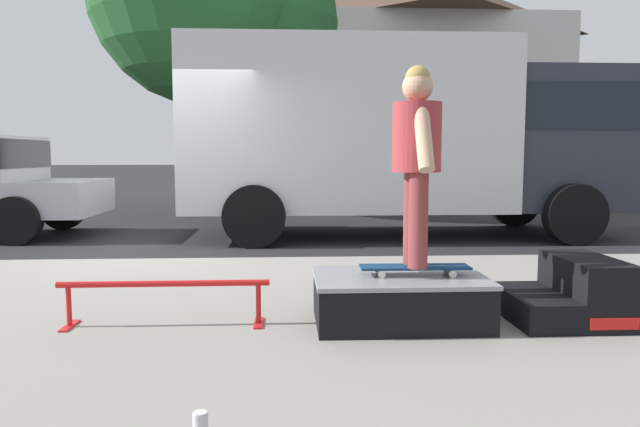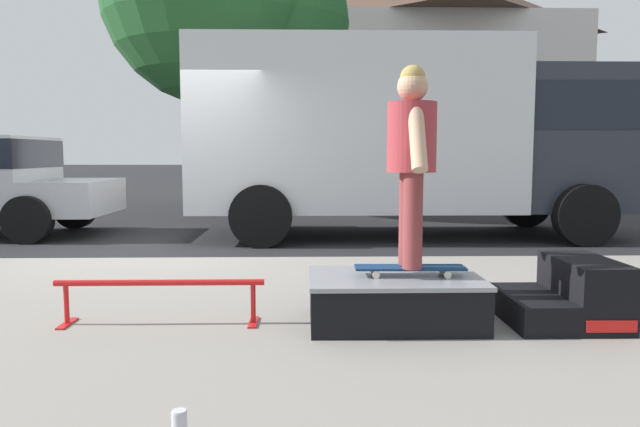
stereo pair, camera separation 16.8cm
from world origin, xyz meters
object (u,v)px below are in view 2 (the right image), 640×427
skate_box (394,298)px  street_tree_main (228,0)px  soda_can (179,425)px  kicker_ramp (568,296)px  skater_kid (412,149)px  box_truck (412,131)px  skateboard (410,268)px  grind_rail (160,291)px

skate_box → street_tree_main: 10.51m
skate_box → soda_can: skate_box is taller
soda_can → street_tree_main: street_tree_main is taller
kicker_ramp → skater_kid: skater_kid is taller
skater_kid → box_truck: box_truck is taller
skate_box → skater_kid: skater_kid is taller
kicker_ramp → skater_kid: (-1.14, 0.00, 1.05)m
skateboard → soda_can: 2.16m
skater_kid → soda_can: bearing=-126.8°
skate_box → soda_can: 2.08m
skateboard → street_tree_main: street_tree_main is taller
grind_rail → skater_kid: 2.04m
skate_box → kicker_ramp: kicker_ramp is taller
skate_box → kicker_ramp: bearing=-0.0°
street_tree_main → skate_box: bearing=-76.0°
skateboard → box_truck: size_ratio=0.11×
skater_kid → grind_rail: bearing=179.2°
skater_kid → skateboard: bearing=123.7°
skater_kid → kicker_ramp: bearing=-0.1°
skateboard → street_tree_main: 10.44m
skate_box → grind_rail: (-1.67, 0.03, 0.06)m
kicker_ramp → street_tree_main: bearing=111.0°
skate_box → skateboard: 0.24m
soda_can → box_truck: size_ratio=0.02×
skate_box → skateboard: skateboard is taller
kicker_ramp → skateboard: kicker_ramp is taller
skate_box → skateboard: bearing=1.0°
soda_can → box_truck: box_truck is taller
grind_rail → box_truck: (2.77, 5.45, 1.34)m
kicker_ramp → grind_rail: bearing=179.5°
skater_kid → street_tree_main: (-2.41, 9.27, 3.32)m
skate_box → grind_rail: skate_box is taller
kicker_ramp → soda_can: (-2.42, -1.71, -0.13)m
skate_box → soda_can: size_ratio=9.66×
skate_box → soda_can: bearing=-124.4°
skateboard → skate_box: bearing=-179.0°
grind_rail → skateboard: skateboard is taller
box_truck → street_tree_main: (-3.41, 3.79, 2.98)m
skate_box → skater_kid: (0.11, 0.00, 1.05)m
grind_rail → street_tree_main: (-0.63, 9.24, 4.32)m
kicker_ramp → box_truck: size_ratio=0.12×
street_tree_main → grind_rail: bearing=-86.1°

